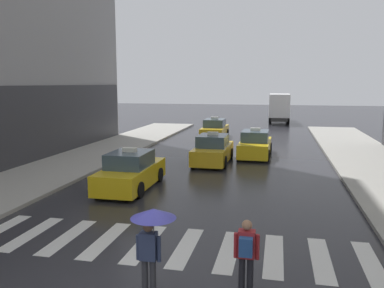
{
  "coord_description": "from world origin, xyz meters",
  "views": [
    {
      "loc": [
        3.0,
        -7.23,
        4.5
      ],
      "look_at": [
        -0.31,
        8.0,
        2.13
      ],
      "focal_mm": 37.22,
      "sensor_mm": 36.0,
      "label": 1
    }
  ],
  "objects_px": {
    "pedestrian_with_umbrella": "(152,228)",
    "taxi_fourth": "(215,130)",
    "taxi_third": "(255,145)",
    "taxi_second": "(213,150)",
    "taxi_lead": "(131,172)",
    "box_truck": "(279,107)",
    "pedestrian_with_backpack": "(246,251)"
  },
  "relations": [
    {
      "from": "pedestrian_with_umbrella",
      "to": "taxi_fourth",
      "type": "bearing_deg",
      "value": 95.97
    },
    {
      "from": "taxi_third",
      "to": "taxi_second",
      "type": "bearing_deg",
      "value": -131.01
    },
    {
      "from": "taxi_third",
      "to": "pedestrian_with_umbrella",
      "type": "bearing_deg",
      "value": -93.87
    },
    {
      "from": "taxi_lead",
      "to": "taxi_second",
      "type": "relative_size",
      "value": 1.0
    },
    {
      "from": "taxi_third",
      "to": "box_truck",
      "type": "xyz_separation_m",
      "value": [
        1.44,
        22.26,
        1.13
      ]
    },
    {
      "from": "taxi_lead",
      "to": "taxi_third",
      "type": "height_order",
      "value": "same"
    },
    {
      "from": "taxi_lead",
      "to": "taxi_second",
      "type": "xyz_separation_m",
      "value": [
        2.56,
        6.33,
        0.0
      ]
    },
    {
      "from": "taxi_fourth",
      "to": "pedestrian_with_umbrella",
      "type": "xyz_separation_m",
      "value": [
        2.59,
        -24.73,
        0.79
      ]
    },
    {
      "from": "pedestrian_with_backpack",
      "to": "box_truck",
      "type": "bearing_deg",
      "value": 89.02
    },
    {
      "from": "taxi_lead",
      "to": "pedestrian_with_umbrella",
      "type": "relative_size",
      "value": 2.34
    },
    {
      "from": "taxi_second",
      "to": "pedestrian_with_umbrella",
      "type": "distance_m",
      "value": 14.66
    },
    {
      "from": "taxi_fourth",
      "to": "box_truck",
      "type": "relative_size",
      "value": 0.6
    },
    {
      "from": "taxi_third",
      "to": "taxi_fourth",
      "type": "xyz_separation_m",
      "value": [
        -3.75,
        7.55,
        0.0
      ]
    },
    {
      "from": "taxi_second",
      "to": "box_truck",
      "type": "xyz_separation_m",
      "value": [
        3.68,
        24.84,
        1.13
      ]
    },
    {
      "from": "taxi_second",
      "to": "taxi_third",
      "type": "xyz_separation_m",
      "value": [
        2.24,
        2.58,
        0.0
      ]
    },
    {
      "from": "taxi_lead",
      "to": "taxi_fourth",
      "type": "distance_m",
      "value": 16.49
    },
    {
      "from": "taxi_lead",
      "to": "box_truck",
      "type": "height_order",
      "value": "box_truck"
    },
    {
      "from": "taxi_fourth",
      "to": "pedestrian_with_backpack",
      "type": "bearing_deg",
      "value": -79.42
    },
    {
      "from": "box_truck",
      "to": "pedestrian_with_backpack",
      "type": "xyz_separation_m",
      "value": [
        -0.66,
        -38.93,
        -0.88
      ]
    },
    {
      "from": "taxi_fourth",
      "to": "pedestrian_with_backpack",
      "type": "relative_size",
      "value": 2.75
    },
    {
      "from": "taxi_lead",
      "to": "box_truck",
      "type": "bearing_deg",
      "value": 78.67
    },
    {
      "from": "taxi_third",
      "to": "pedestrian_with_backpack",
      "type": "relative_size",
      "value": 2.77
    },
    {
      "from": "taxi_third",
      "to": "taxi_fourth",
      "type": "height_order",
      "value": "same"
    },
    {
      "from": "box_truck",
      "to": "pedestrian_with_backpack",
      "type": "bearing_deg",
      "value": -90.98
    },
    {
      "from": "taxi_fourth",
      "to": "box_truck",
      "type": "xyz_separation_m",
      "value": [
        5.19,
        14.71,
        1.13
      ]
    },
    {
      "from": "box_truck",
      "to": "pedestrian_with_umbrella",
      "type": "height_order",
      "value": "box_truck"
    },
    {
      "from": "taxi_fourth",
      "to": "box_truck",
      "type": "bearing_deg",
      "value": 70.57
    },
    {
      "from": "taxi_second",
      "to": "box_truck",
      "type": "height_order",
      "value": "box_truck"
    },
    {
      "from": "taxi_lead",
      "to": "pedestrian_with_backpack",
      "type": "bearing_deg",
      "value": -54.28
    },
    {
      "from": "taxi_lead",
      "to": "taxi_second",
      "type": "distance_m",
      "value": 6.83
    },
    {
      "from": "taxi_fourth",
      "to": "pedestrian_with_umbrella",
      "type": "height_order",
      "value": "pedestrian_with_umbrella"
    },
    {
      "from": "taxi_third",
      "to": "box_truck",
      "type": "distance_m",
      "value": 22.34
    }
  ]
}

